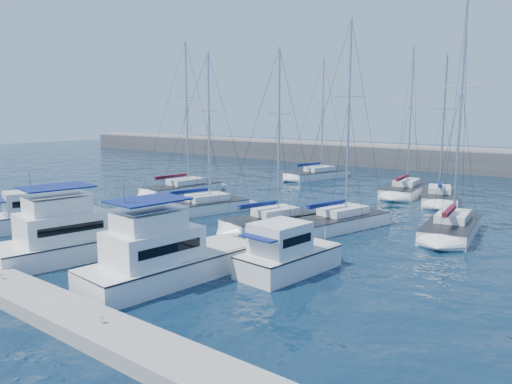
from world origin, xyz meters
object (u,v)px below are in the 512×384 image
Objects in this scene: sailboat_mid_b at (203,207)px; sailboat_mid_c at (271,222)px; motor_yacht_port_outer at (41,215)px; sailboat_mid_e at (451,227)px; sailboat_back_c at (439,197)px; motor_yacht_stbd_outer at (286,256)px; sailboat_mid_a at (182,189)px; sailboat_back_b at (405,190)px; motor_yacht_port_inner at (76,238)px; sailboat_back_a at (317,175)px; motor_yacht_stbd_inner at (166,259)px; sailboat_mid_d at (339,221)px.

sailboat_mid_b is 1.03× the size of sailboat_mid_c.
sailboat_mid_e reaches higher than motor_yacht_port_outer.
motor_yacht_stbd_outer is at bearing -107.48° from sailboat_back_c.
sailboat_mid_a is 0.98× the size of sailboat_mid_e.
sailboat_back_b is (-4.91, 28.15, -0.42)m from motor_yacht_stbd_outer.
sailboat_back_b is (6.40, 33.40, -0.61)m from motor_yacht_port_inner.
sailboat_back_a is (-7.20, 38.34, -0.61)m from motor_yacht_port_inner.
sailboat_mid_d is (1.09, 15.59, -0.61)m from motor_yacht_stbd_inner.
sailboat_mid_d is 1.00× the size of sailboat_back_a.
sailboat_mid_c is 0.82× the size of sailboat_mid_e.
sailboat_mid_b reaches higher than motor_yacht_stbd_inner.
motor_yacht_port_outer is 34.39m from sailboat_back_c.
sailboat_mid_c is at bearing 6.79° from sailboat_mid_b.
sailboat_mid_d is at bearing 110.44° from motor_yacht_stbd_outer.
sailboat_mid_e reaches higher than motor_yacht_stbd_inner.
sailboat_back_b is at bearing 113.94° from sailboat_mid_e.
motor_yacht_port_outer is at bearing -143.20° from sailboat_back_c.
sailboat_mid_e is at bearing 78.43° from motor_yacht_stbd_outer.
motor_yacht_port_inner is 23.02m from sailboat_mid_a.
motor_yacht_port_inner is 32.74m from sailboat_back_c.
sailboat_mid_d is (-2.92, 10.84, -0.42)m from motor_yacht_stbd_outer.
sailboat_mid_e is 1.06× the size of sailboat_back_a.
motor_yacht_stbd_outer is at bearing 24.97° from motor_yacht_port_outer.
motor_yacht_stbd_outer is 0.46× the size of sailboat_mid_c.
sailboat_mid_c is (13.42, 10.20, -0.43)m from motor_yacht_port_outer.
sailboat_mid_a reaches higher than sailboat_mid_c.
sailboat_mid_a is at bearing 161.86° from sailboat_mid_b.
sailboat_mid_c is at bearing -127.04° from sailboat_back_c.
motor_yacht_port_inner is 18.16m from sailboat_mid_d.
sailboat_mid_b is at bearing -173.44° from sailboat_mid_e.
motor_yacht_stbd_inner is 0.72× the size of sailboat_mid_b.
sailboat_mid_d reaches higher than sailboat_back_b.
sailboat_mid_e reaches higher than motor_yacht_port_inner.
sailboat_mid_c is at bearing -17.37° from sailboat_mid_a.
sailboat_mid_c is at bearing 54.51° from motor_yacht_port_outer.
motor_yacht_stbd_outer is 0.39× the size of sailboat_mid_a.
sailboat_mid_e reaches higher than sailboat_back_c.
sailboat_mid_a is at bearing -176.65° from sailboat_mid_d.
sailboat_back_b is at bearing 78.62° from sailboat_mid_b.
sailboat_back_c is at bearing 103.60° from sailboat_mid_e.
motor_yacht_port_inner is 34.02m from sailboat_back_b.
sailboat_back_c is (22.65, 11.29, -0.01)m from sailboat_mid_a.
motor_yacht_port_outer is 0.51× the size of sailboat_mid_d.
motor_yacht_port_outer is 20.20m from motor_yacht_stbd_outer.
sailboat_mid_b is 19.60m from sailboat_mid_e.
sailboat_mid_d is at bearing 72.70° from motor_yacht_port_inner.
motor_yacht_port_inner is at bearing -137.65° from sailboat_mid_e.
motor_yacht_port_inner is at bearing -60.88° from sailboat_mid_b.
motor_yacht_stbd_inner is 6.22m from motor_yacht_stbd_outer.
sailboat_mid_d is at bearing -91.88° from sailboat_back_b.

